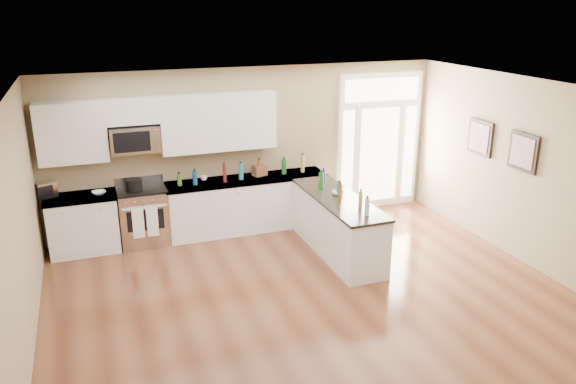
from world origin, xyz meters
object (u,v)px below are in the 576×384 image
(kitchen_range, at_px, (144,216))
(toaster_oven, at_px, (46,189))
(peninsula_cabinet, at_px, (337,227))
(stockpot, at_px, (134,184))

(kitchen_range, distance_m, toaster_oven, 1.54)
(peninsula_cabinet, height_order, stockpot, stockpot)
(peninsula_cabinet, height_order, toaster_oven, toaster_oven)
(peninsula_cabinet, xyz_separation_m, kitchen_range, (-2.85, 1.45, 0.04))
(kitchen_range, bearing_deg, peninsula_cabinet, -26.93)
(peninsula_cabinet, relative_size, stockpot, 8.74)
(peninsula_cabinet, relative_size, kitchen_range, 2.15)
(kitchen_range, xyz_separation_m, toaster_oven, (-1.42, 0.13, 0.59))
(stockpot, bearing_deg, peninsula_cabinet, -25.31)
(stockpot, relative_size, toaster_oven, 0.91)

